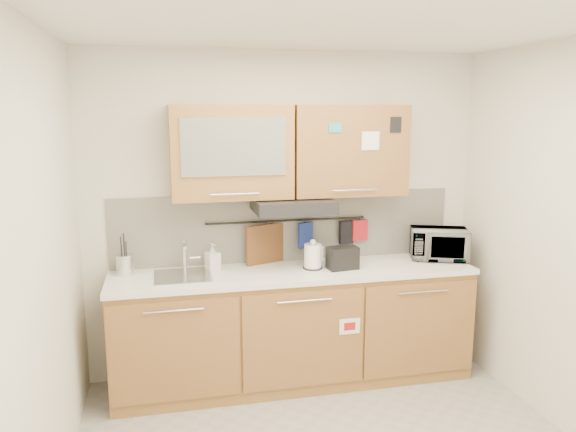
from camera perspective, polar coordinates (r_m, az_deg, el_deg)
name	(u,v)px	position (r m, az deg, el deg)	size (l,w,h in m)	color
ceiling	(348,19)	(3.08, 6.16, 19.25)	(3.20, 3.20, 0.00)	white
wall_back	(286,215)	(4.57, -0.23, 0.13)	(3.20, 3.20, 0.00)	silver
wall_left	(37,282)	(3.07, -24.11, -6.10)	(3.00, 3.00, 0.00)	silver
base_cabinet	(294,332)	(4.54, 0.64, -11.74)	(2.80, 0.64, 0.88)	#AF783E
countertop	(294,272)	(4.37, 0.66, -5.75)	(2.82, 0.62, 0.04)	white
backsplash	(286,227)	(4.58, -0.20, -1.12)	(2.80, 0.02, 0.56)	silver
upper_cabinets	(290,151)	(4.33, 0.21, 6.62)	(1.82, 0.37, 0.70)	#AF783E
range_hood	(293,205)	(4.31, 0.49, 1.11)	(0.60, 0.46, 0.10)	black
sink	(183,276)	(4.28, -10.60, -5.99)	(0.42, 0.40, 0.26)	silver
utensil_rail	(287,221)	(4.53, -0.09, -0.48)	(0.02, 0.02, 1.30)	black
utensil_crock	(125,264)	(4.39, -16.24, -4.75)	(0.15, 0.15, 0.32)	silver
kettle	(313,257)	(4.39, 2.54, -4.18)	(0.18, 0.17, 0.24)	white
toaster	(342,258)	(4.39, 5.56, -4.24)	(0.25, 0.17, 0.18)	black
microwave	(439,244)	(4.83, 15.08, -2.75)	(0.46, 0.31, 0.25)	#999999
soap_bottle	(213,257)	(4.38, -7.67, -4.13)	(0.09, 0.10, 0.21)	#999999
cutting_board	(266,252)	(4.54, -2.20, -3.65)	(0.37, 0.03, 0.45)	brown
oven_mitt	(305,235)	(4.58, 1.77, -1.96)	(0.13, 0.03, 0.21)	navy
dark_pouch	(346,232)	(4.68, 5.94, -1.66)	(0.12, 0.04, 0.19)	black
pot_holder	(360,230)	(4.71, 7.33, -1.45)	(0.14, 0.02, 0.17)	#B01721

